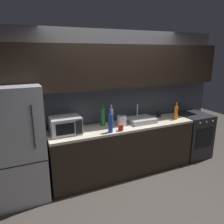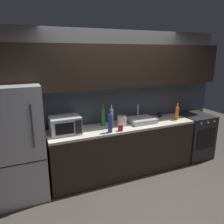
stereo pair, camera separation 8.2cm
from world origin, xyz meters
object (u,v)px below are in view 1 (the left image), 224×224
at_px(wine_bottle_white, 111,116).
at_px(wine_bottle_blue, 110,123).
at_px(microwave, 65,125).
at_px(refrigerator, 19,144).
at_px(wine_bottle_green, 103,117).
at_px(kettle, 122,121).
at_px(mug_dark, 159,114).
at_px(mug_red, 121,128).
at_px(oven_range, 193,135).
at_px(wine_bottle_orange, 176,113).

distance_m(wine_bottle_white, wine_bottle_blue, 0.46).
bearing_deg(wine_bottle_white, microwave, -168.51).
relative_size(refrigerator, wine_bottle_green, 4.57).
distance_m(microwave, wine_bottle_green, 0.69).
xyz_separation_m(refrigerator, kettle, (1.66, 0.01, 0.13)).
xyz_separation_m(microwave, mug_dark, (1.89, 0.17, -0.09)).
xyz_separation_m(refrigerator, mug_red, (1.52, -0.22, 0.10)).
distance_m(wine_bottle_white, mug_dark, 1.03).
bearing_deg(mug_dark, wine_bottle_blue, -161.71).
distance_m(oven_range, microwave, 2.71).
relative_size(kettle, mug_red, 2.00).
distance_m(oven_range, mug_red, 1.89).
height_order(oven_range, wine_bottle_white, wine_bottle_white).
bearing_deg(wine_bottle_orange, wine_bottle_white, 166.50).
relative_size(wine_bottle_green, wine_bottle_white, 1.11).
bearing_deg(microwave, wine_bottle_blue, -19.86).
distance_m(wine_bottle_white, wine_bottle_orange, 1.24).
bearing_deg(refrigerator, kettle, 0.36).
relative_size(mug_dark, mug_red, 0.94).
bearing_deg(mug_red, wine_bottle_blue, 179.91).
distance_m(microwave, kettle, 0.98).
bearing_deg(kettle, microwave, 179.53).
bearing_deg(oven_range, wine_bottle_white, 173.80).
bearing_deg(wine_bottle_green, refrigerator, -174.01).
bearing_deg(wine_bottle_blue, wine_bottle_green, 86.88).
bearing_deg(mug_dark, wine_bottle_green, -177.86).
height_order(kettle, wine_bottle_white, wine_bottle_white).
relative_size(wine_bottle_green, mug_dark, 3.90).
bearing_deg(wine_bottle_blue, kettle, 35.71).
distance_m(kettle, wine_bottle_orange, 1.09).
bearing_deg(refrigerator, wine_bottle_orange, -2.02).
height_order(refrigerator, mug_dark, refrigerator).
height_order(refrigerator, oven_range, refrigerator).
height_order(refrigerator, wine_bottle_orange, refrigerator).
bearing_deg(wine_bottle_orange, wine_bottle_blue, -175.04).
height_order(kettle, wine_bottle_blue, wine_bottle_blue).
bearing_deg(wine_bottle_orange, refrigerator, 177.98).
xyz_separation_m(oven_range, mug_dark, (-0.76, 0.19, 0.50)).
relative_size(refrigerator, mug_red, 16.73).
bearing_deg(mug_dark, kettle, -168.99).
bearing_deg(wine_bottle_white, refrigerator, -172.86).
xyz_separation_m(wine_bottle_white, wine_bottle_orange, (1.21, -0.29, -0.01)).
xyz_separation_m(oven_range, wine_bottle_green, (-1.97, 0.14, 0.61)).
distance_m(microwave, mug_dark, 1.89).
distance_m(kettle, wine_bottle_blue, 0.40).
relative_size(wine_bottle_white, mug_dark, 3.52).
height_order(wine_bottle_blue, mug_dark, wine_bottle_blue).
xyz_separation_m(wine_bottle_white, wine_bottle_blue, (-0.20, -0.41, 0.01)).
distance_m(refrigerator, wine_bottle_blue, 1.37).
xyz_separation_m(oven_range, kettle, (-1.67, 0.01, 0.53)).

